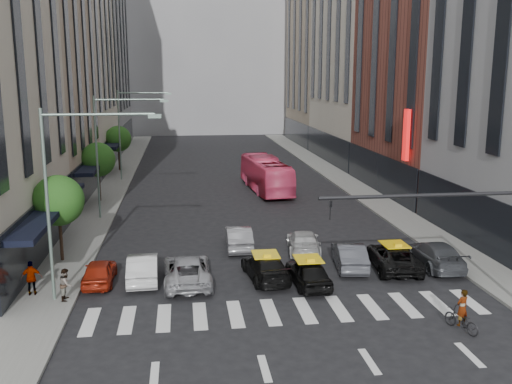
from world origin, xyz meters
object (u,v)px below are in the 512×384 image
object	(u,v)px
taxi_left	(266,267)
bus	(266,175)
motorcycle	(461,320)
pedestrian_near	(66,284)
taxi_center	(308,272)
car_red	(99,272)
streetlamp_far	(129,123)
pedestrian_far	(32,278)
car_white_front	(143,267)
streetlamp_near	(67,179)
streetlamp_mid	(109,140)

from	to	relation	value
taxi_left	bus	xyz separation A→B (m)	(3.45, 23.17, 0.88)
motorcycle	pedestrian_near	xyz separation A→B (m)	(-17.06, 5.31, 0.44)
taxi_center	pedestrian_near	bearing A→B (deg)	-0.73
car_red	motorcycle	xyz separation A→B (m)	(15.86, -7.71, -0.17)
streetlamp_far	pedestrian_far	distance (m)	31.75
streetlamp_far	taxi_left	xyz separation A→B (m)	(9.44, -30.26, -5.23)
car_white_front	pedestrian_near	distance (m)	4.24
streetlamp_near	car_white_front	world-z (taller)	streetlamp_near
car_white_front	motorcycle	distance (m)	15.76
streetlamp_far	motorcycle	xyz separation A→B (m)	(16.71, -37.45, -5.43)
taxi_center	streetlamp_far	bearing A→B (deg)	-74.18
pedestrian_far	taxi_left	bearing A→B (deg)	178.66
streetlamp_mid	car_red	size ratio (longest dim) A/B	2.38
car_white_front	motorcycle	xyz separation A→B (m)	(13.66, -7.84, -0.25)
bus	pedestrian_near	world-z (taller)	bus
taxi_center	pedestrian_near	xyz separation A→B (m)	(-11.82, -0.72, 0.22)
car_white_front	pedestrian_far	world-z (taller)	pedestrian_far
streetlamp_near	streetlamp_mid	distance (m)	16.00
streetlamp_far	taxi_center	world-z (taller)	streetlamp_far
car_white_front	taxi_left	world-z (taller)	car_white_front
car_red	streetlamp_mid	bearing A→B (deg)	-86.52
taxi_left	car_red	bearing A→B (deg)	-9.81
car_red	pedestrian_far	xyz separation A→B (m)	(-2.96, -1.55, 0.36)
taxi_center	streetlamp_near	bearing A→B (deg)	-1.33
streetlamp_near	car_white_front	size ratio (longest dim) A/B	2.04
bus	pedestrian_far	distance (m)	28.49
car_white_front	pedestrian_near	size ratio (longest dim) A/B	2.87
streetlamp_near	car_red	world-z (taller)	streetlamp_near
streetlamp_mid	bus	world-z (taller)	streetlamp_mid
streetlamp_far	motorcycle	world-z (taller)	streetlamp_far
streetlamp_far	taxi_center	xyz separation A→B (m)	(11.47, -31.42, -5.21)
streetlamp_near	streetlamp_mid	size ratio (longest dim) A/B	1.00
taxi_center	bus	xyz separation A→B (m)	(1.43, 24.34, 0.86)
streetlamp_mid	motorcycle	size ratio (longest dim) A/B	4.95
car_red	taxi_center	xyz separation A→B (m)	(10.62, -1.67, 0.06)
taxi_left	taxi_center	world-z (taller)	taxi_center
pedestrian_near	pedestrian_far	distance (m)	1.95
car_white_front	bus	distance (m)	24.60
car_red	bus	distance (m)	25.68
car_white_front	taxi_center	world-z (taller)	car_white_front
taxi_left	pedestrian_near	world-z (taller)	pedestrian_near
motorcycle	pedestrian_far	xyz separation A→B (m)	(-18.82, 6.16, 0.52)
streetlamp_mid	car_white_front	distance (m)	14.88
car_white_front	pedestrian_far	bearing A→B (deg)	15.93
streetlamp_mid	taxi_center	size ratio (longest dim) A/B	2.19
taxi_left	motorcycle	xyz separation A→B (m)	(7.26, -7.20, -0.20)
taxi_left	taxi_center	size ratio (longest dim) A/B	1.14
streetlamp_mid	taxi_left	world-z (taller)	streetlamp_mid
taxi_left	pedestrian_far	xyz separation A→B (m)	(-11.56, -1.04, 0.32)
car_red	taxi_left	distance (m)	8.62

